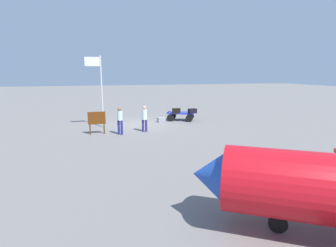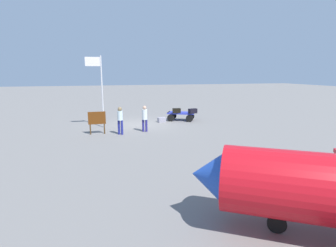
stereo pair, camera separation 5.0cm
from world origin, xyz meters
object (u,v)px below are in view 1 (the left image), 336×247
(worker_trailing, at_px, (120,119))
(suitcase_grey, at_px, (176,111))
(worker_lead, at_px, (144,117))
(suitcase_tan, at_px, (192,111))
(suitcase_dark, at_px, (161,120))
(signboard, at_px, (97,120))
(flagpole, at_px, (99,84))
(luggage_cart, at_px, (180,115))

(worker_trailing, bearing_deg, suitcase_grey, -143.96)
(worker_trailing, bearing_deg, worker_lead, -165.43)
(suitcase_tan, distance_m, suitcase_dark, 2.45)
(suitcase_tan, relative_size, worker_lead, 0.42)
(worker_trailing, bearing_deg, signboard, -19.50)
(suitcase_grey, xyz_separation_m, worker_lead, (3.00, 2.91, 0.13))
(suitcase_dark, bearing_deg, worker_trailing, 44.09)
(flagpole, bearing_deg, worker_lead, 141.08)
(suitcase_dark, xyz_separation_m, worker_trailing, (3.37, 3.27, 0.80))
(suitcase_grey, bearing_deg, flagpole, 8.04)
(suitcase_tan, bearing_deg, suitcase_dark, -10.35)
(flagpole, bearing_deg, worker_trailing, 112.76)
(worker_lead, distance_m, worker_trailing, 1.62)
(suitcase_grey, relative_size, worker_lead, 0.38)
(suitcase_grey, distance_m, signboard, 6.56)
(suitcase_grey, height_order, worker_lead, worker_lead)
(suitcase_grey, distance_m, suitcase_dark, 1.35)
(suitcase_tan, relative_size, suitcase_grey, 1.11)
(suitcase_dark, bearing_deg, signboard, 30.59)
(worker_lead, xyz_separation_m, worker_trailing, (1.56, 0.41, 0.02))
(luggage_cart, relative_size, flagpole, 0.48)
(worker_lead, xyz_separation_m, signboard, (2.91, -0.07, -0.06))
(suitcase_tan, relative_size, signboard, 0.51)
(worker_trailing, height_order, signboard, worker_trailing)
(worker_lead, bearing_deg, suitcase_grey, -135.83)
(luggage_cart, bearing_deg, worker_trailing, 35.74)
(suitcase_tan, distance_m, signboard, 7.43)
(suitcase_tan, relative_size, flagpole, 0.15)
(suitcase_tan, bearing_deg, suitcase_grey, -22.69)
(luggage_cart, distance_m, suitcase_tan, 1.09)
(worker_lead, bearing_deg, flagpole, -38.92)
(luggage_cart, height_order, suitcase_dark, luggage_cart)
(suitcase_dark, relative_size, worker_lead, 0.40)
(worker_lead, height_order, worker_trailing, worker_trailing)
(luggage_cart, xyz_separation_m, worker_lead, (3.42, 3.18, 0.49))
(signboard, bearing_deg, suitcase_grey, -154.32)
(suitcase_tan, height_order, worker_trailing, worker_trailing)
(worker_trailing, bearing_deg, suitcase_dark, -135.91)
(suitcase_tan, height_order, suitcase_dark, suitcase_tan)
(suitcase_dark, distance_m, signboard, 5.53)
(worker_trailing, bearing_deg, suitcase_tan, -153.48)
(luggage_cart, height_order, worker_trailing, worker_trailing)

